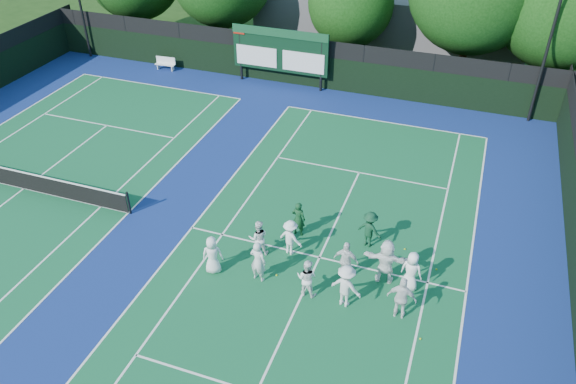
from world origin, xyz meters
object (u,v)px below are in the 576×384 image
(scoreboard, at_px, (280,51))
(bench, at_px, (166,63))
(coach_left, at_px, (298,219))
(tennis_net, at_px, (21,179))

(scoreboard, distance_m, bench, 8.08)
(bench, bearing_deg, scoreboard, 1.63)
(bench, xyz_separation_m, coach_left, (13.66, -13.27, 0.33))
(tennis_net, xyz_separation_m, coach_left, (12.77, 1.09, 0.29))
(scoreboard, bearing_deg, tennis_net, -115.60)
(tennis_net, bearing_deg, scoreboard, 64.40)
(scoreboard, height_order, bench, scoreboard)
(bench, bearing_deg, coach_left, -44.17)
(tennis_net, xyz_separation_m, bench, (-0.90, 14.36, -0.04))
(tennis_net, distance_m, bench, 14.39)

